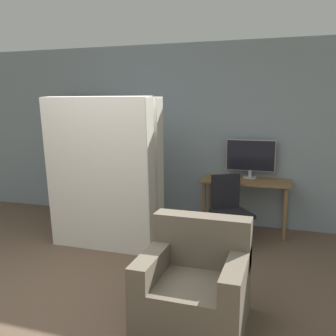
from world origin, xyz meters
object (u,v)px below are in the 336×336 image
Objects in this scene: monitor at (250,157)px; bookshelf at (80,154)px; mattress_far at (112,171)px; mattress_near at (100,175)px; armchair at (195,285)px; office_chair at (230,218)px.

bookshelf is (-2.78, -0.01, -0.07)m from monitor.
mattress_far is at bearing -44.16° from bookshelf.
bookshelf reaches higher than monitor.
bookshelf reaches higher than mattress_near.
mattress_far is at bearing 135.17° from armchair.
armchair is at bearing -90.37° from office_chair.
office_chair is 1.73m from mattress_near.
mattress_near is at bearing -139.52° from monitor.
office_chair is 1.07× the size of armchair.
mattress_near reaches higher than office_chair.
mattress_near reaches higher than armchair.
bookshelf is at bearing -179.89° from monitor.
monitor is 2.18m from mattress_near.
mattress_far is 2.19m from armchair.
office_chair is at bearing -101.31° from monitor.
mattress_near is at bearing 142.01° from armchair.
office_chair is at bearing 11.90° from mattress_far.
office_chair is at bearing -16.46° from bookshelf.
bookshelf is 1.02× the size of mattress_far.
monitor is 2.78m from bookshelf.
mattress_near is at bearing -157.12° from office_chair.
bookshelf is at bearing 135.84° from mattress_far.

